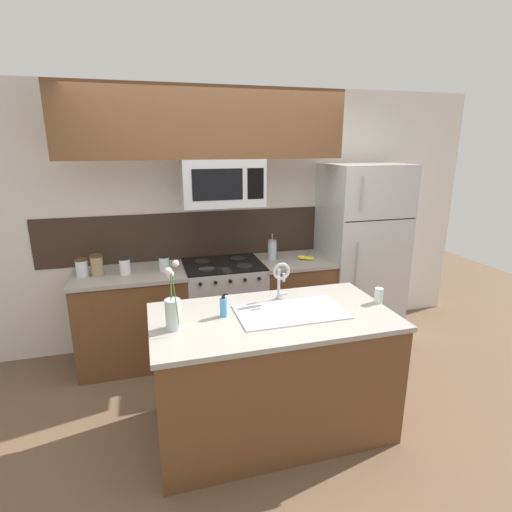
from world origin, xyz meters
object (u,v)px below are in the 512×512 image
Objects in this scene: dish_soap_bottle at (224,307)px; storage_jar_squat at (164,263)px; storage_jar_tall at (82,268)px; flower_vase at (173,311)px; banana_bunch at (306,258)px; sink_faucet at (281,276)px; stove_range at (224,307)px; french_press at (272,250)px; spare_glass at (379,295)px; microwave at (222,182)px; refrigerator at (359,251)px; storage_jar_medium at (97,265)px; storage_jar_short at (125,266)px.

storage_jar_squat is at bearing 105.93° from dish_soap_bottle.
flower_vase is at bearing -61.55° from storage_jar_tall.
storage_jar_tall is 2.13m from banana_bunch.
sink_faucet is (1.51, -1.04, 0.12)m from storage_jar_tall.
storage_jar_squat reaches higher than stove_range.
french_press is at bearing 160.06° from banana_bunch.
sink_faucet reaches higher than french_press.
storage_jar_squat is at bearing 178.83° from banana_bunch.
flower_vase is at bearing -179.03° from spare_glass.
banana_bunch is (2.13, -0.06, -0.06)m from storage_jar_tall.
microwave is 1.16m from banana_bunch.
flower_vase is at bearing -129.34° from french_press.
french_press is at bearing 58.69° from dish_soap_bottle.
storage_jar_medium is at bearing -179.41° from refrigerator.
stove_range is at bearing -179.24° from refrigerator.
microwave reaches higher than storage_jar_tall.
refrigerator is 2.46m from flower_vase.
refrigerator reaches higher than sink_faucet.
refrigerator is 12.00× the size of storage_jar_short.
storage_jar_tall is 0.85× the size of banana_bunch.
banana_bunch is at bearing -2.61° from microwave.
sink_faucet is at bearing 161.77° from spare_glass.
stove_range is 1.25× the size of microwave.
dish_soap_bottle reaches higher than spare_glass.
refrigerator is (1.50, 0.04, -0.78)m from microwave.
dish_soap_bottle is (-1.09, -1.13, 0.05)m from banana_bunch.
dish_soap_bottle is at bearing -134.04° from banana_bunch.
storage_jar_squat is 1.26m from flower_vase.
refrigerator is at bearing 1.38° from storage_jar_short.
stove_range is 1.52m from flower_vase.
flower_vase reaches higher than banana_bunch.
storage_jar_squat is 0.30× the size of flower_vase.
dish_soap_bottle is (0.68, -1.15, -0.01)m from storage_jar_short.
storage_jar_medium is at bearing 148.91° from spare_glass.
storage_jar_short is 1.36× the size of spare_glass.
dish_soap_bottle is at bearing -74.07° from storage_jar_squat.
stove_range is 1.24m from sink_faucet.
sink_faucet reaches higher than spare_glass.
banana_bunch is at bearing 40.52° from flower_vase.
stove_range is 0.98m from banana_bunch.
storage_jar_tall is 2.54m from spare_glass.
sink_faucet reaches higher than storage_jar_short.
microwave is 0.88m from french_press.
dish_soap_bottle is (-0.23, -1.16, -0.73)m from microwave.
storage_jar_short is 1.44m from french_press.
storage_jar_medium reaches higher than spare_glass.
banana_bunch is 1.57m from dish_soap_bottle.
dish_soap_bottle is at bearing -101.35° from microwave.
microwave is 3.86× the size of storage_jar_medium.
storage_jar_medium reaches higher than storage_jar_tall.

